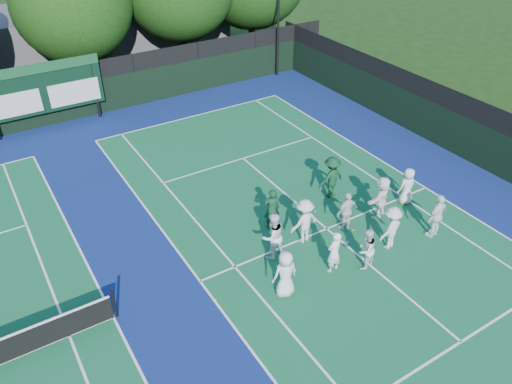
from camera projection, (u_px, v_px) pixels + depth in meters
ground at (343, 243)px, 18.68m from camera, size 120.00×120.00×0.00m
court_apron at (186, 287)px, 16.76m from camera, size 34.00×32.00×0.01m
near_court at (327, 229)px, 19.38m from camera, size 11.05×23.85×0.01m
back_fence at (64, 97)px, 26.57m from camera, size 34.00×0.08×3.00m
divider_fence_right at (486, 140)px, 22.55m from camera, size 0.08×32.00×3.00m
scoreboard at (42, 89)px, 25.37m from camera, size 6.00×0.21×3.55m
clubhouse at (92, 35)px, 33.59m from camera, size 18.00×6.00×4.00m
tree_c at (75, 6)px, 28.02m from camera, size 6.68×6.68×8.55m
tennis_ball_1 at (353, 230)px, 19.26m from camera, size 0.07×0.07×0.07m
tennis_ball_2 at (403, 205)px, 20.64m from camera, size 0.07×0.07×0.07m
tennis_ball_3 at (215, 299)px, 16.26m from camera, size 0.07×0.07×0.07m
tennis_ball_4 at (315, 211)px, 20.30m from camera, size 0.07×0.07×0.07m
player_front_0 at (285, 274)px, 16.04m from camera, size 0.91×0.64×1.75m
player_front_1 at (334, 252)px, 17.02m from camera, size 0.65×0.47×1.64m
player_front_2 at (366, 249)px, 17.16m from camera, size 0.92×0.81×1.61m
player_front_3 at (391, 228)px, 18.03m from camera, size 1.24×0.88×1.75m
player_front_4 at (437, 216)px, 18.55m from camera, size 1.13×0.61×1.84m
player_back_0 at (273, 236)px, 17.54m from camera, size 0.91×0.71×1.87m
player_back_1 at (304, 221)px, 18.31m from camera, size 1.22×0.75×1.81m
player_back_2 at (347, 211)px, 18.97m from camera, size 0.97×0.42×1.64m
player_back_3 at (381, 197)px, 19.61m from camera, size 1.75×1.17×1.80m
player_back_4 at (407, 186)px, 20.43m from camera, size 0.81×0.55×1.61m
coach_left at (272, 209)px, 18.99m from camera, size 0.72×0.56×1.75m
coach_right at (331, 177)px, 20.74m from camera, size 1.22×0.72×1.88m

